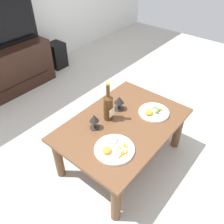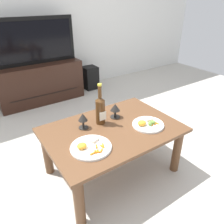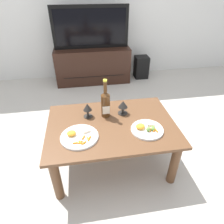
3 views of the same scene
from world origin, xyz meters
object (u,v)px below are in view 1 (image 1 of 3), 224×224
at_px(dining_table, 123,130).
at_px(dinner_plate_left, 114,149).
at_px(wine_bottle, 108,106).
at_px(goblet_right, 119,101).
at_px(floor_speaker, 57,55).
at_px(dinner_plate_right, 154,112).
at_px(tv_stand, 4,72).
at_px(goblet_left, 94,119).

height_order(dining_table, dinner_plate_left, dinner_plate_left).
xyz_separation_m(wine_bottle, goblet_right, (0.15, 0.01, -0.04)).
bearing_deg(wine_bottle, dining_table, -76.33).
bearing_deg(wine_bottle, floor_speaker, 63.72).
bearing_deg(dinner_plate_right, dining_table, 154.67).
height_order(tv_stand, wine_bottle, wine_bottle).
xyz_separation_m(tv_stand, dinner_plate_right, (0.28, -1.90, 0.17)).
bearing_deg(wine_bottle, dinner_plate_left, -133.33).
relative_size(dining_table, floor_speaker, 2.89).
distance_m(tv_stand, floor_speaker, 0.82).
distance_m(dining_table, tv_stand, 1.78).
bearing_deg(wine_bottle, goblet_left, 176.09).
bearing_deg(dining_table, floor_speaker, 66.14).
relative_size(tv_stand, dinner_plate_right, 4.54).
bearing_deg(goblet_left, tv_stand, 84.39).
relative_size(goblet_left, dinner_plate_right, 0.51).
xyz_separation_m(tv_stand, goblet_left, (-0.16, -1.64, 0.25)).
relative_size(tv_stand, goblet_right, 9.14).
height_order(goblet_left, dinner_plate_left, goblet_left).
relative_size(goblet_right, dinner_plate_right, 0.50).
distance_m(dining_table, goblet_right, 0.24).
bearing_deg(dinner_plate_left, floor_speaker, 61.11).
relative_size(dinner_plate_left, dinner_plate_right, 1.12).
distance_m(dining_table, goblet_left, 0.28).
distance_m(dining_table, wine_bottle, 0.24).
bearing_deg(tv_stand, dinner_plate_left, -97.29).
distance_m(dining_table, dinner_plate_left, 0.30).
bearing_deg(goblet_left, goblet_right, 0.00).
height_order(goblet_right, dinner_plate_left, goblet_right).
xyz_separation_m(dining_table, floor_speaker, (0.79, 1.79, -0.18)).
height_order(goblet_right, dinner_plate_right, goblet_right).
xyz_separation_m(floor_speaker, dinner_plate_left, (-1.06, -1.91, 0.26)).
relative_size(goblet_right, dinner_plate_left, 0.44).
bearing_deg(dinner_plate_left, goblet_left, 72.43).
relative_size(tv_stand, wine_bottle, 3.39).
bearing_deg(dinner_plate_right, goblet_left, 149.65).
distance_m(wine_bottle, dinner_plate_right, 0.40).
relative_size(wine_bottle, goblet_left, 2.64).
xyz_separation_m(goblet_left, dinner_plate_left, (-0.08, -0.26, -0.07)).
height_order(wine_bottle, goblet_right, wine_bottle).
distance_m(tv_stand, dinner_plate_left, 1.92).
height_order(tv_stand, dinner_plate_right, tv_stand).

